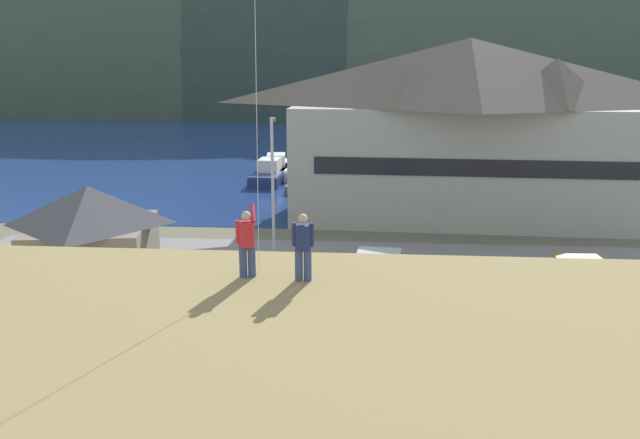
{
  "coord_description": "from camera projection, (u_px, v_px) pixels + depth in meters",
  "views": [
    {
      "loc": [
        2.34,
        -21.25,
        10.99
      ],
      "look_at": [
        0.1,
        9.0,
        3.04
      ],
      "focal_mm": 34.74,
      "sensor_mm": 36.0,
      "label": 1
    }
  ],
  "objects": [
    {
      "name": "ground_plane",
      "position": [
        300.0,
        357.0,
        23.46
      ],
      "size": [
        600.0,
        600.0,
        0.0
      ],
      "primitive_type": "plane",
      "color": "#66604C"
    },
    {
      "name": "parking_lot_pad",
      "position": [
        311.0,
        305.0,
        28.27
      ],
      "size": [
        40.0,
        20.0,
        0.1
      ],
      "primitive_type": "cube",
      "color": "gray",
      "rests_on": "ground"
    },
    {
      "name": "bay_water",
      "position": [
        348.0,
        144.0,
        81.33
      ],
      "size": [
        360.0,
        84.0,
        0.03
      ],
      "primitive_type": "cube",
      "color": "navy",
      "rests_on": "ground"
    },
    {
      "name": "far_hill_west_ridge",
      "position": [
        163.0,
        108.0,
        139.5
      ],
      "size": [
        124.09,
        59.71,
        82.33
      ],
      "primitive_type": "ellipsoid",
      "color": "#3D4C38",
      "rests_on": "ground"
    },
    {
      "name": "far_hill_east_peak",
      "position": [
        299.0,
        107.0,
        140.95
      ],
      "size": [
        132.53,
        68.34,
        90.0
      ],
      "primitive_type": "ellipsoid",
      "color": "#2D3D33",
      "rests_on": "ground"
    },
    {
      "name": "far_hill_center_saddle",
      "position": [
        509.0,
        113.0,
        127.01
      ],
      "size": [
        124.45,
        52.98,
        85.46
      ],
      "primitive_type": "ellipsoid",
      "color": "#42513D",
      "rests_on": "ground"
    },
    {
      "name": "harbor_lodge",
      "position": [
        466.0,
        124.0,
        42.63
      ],
      "size": [
        25.29,
        11.71,
        12.29
      ],
      "color": "#999E99",
      "rests_on": "ground"
    },
    {
      "name": "storage_shed_near_lot",
      "position": [
        92.0,
        237.0,
        29.6
      ],
      "size": [
        6.53,
        6.54,
        5.17
      ],
      "color": "#756B5B",
      "rests_on": "ground"
    },
    {
      "name": "storage_shed_waterside",
      "position": [
        345.0,
        175.0,
        46.71
      ],
      "size": [
        6.18,
        4.19,
        4.6
      ],
      "color": "#756B5B",
      "rests_on": "ground"
    },
    {
      "name": "wharf_dock",
      "position": [
        312.0,
        175.0,
        57.94
      ],
      "size": [
        3.2,
        14.71,
        0.7
      ],
      "color": "#70604C",
      "rests_on": "ground"
    },
    {
      "name": "moored_boat_wharfside",
      "position": [
        271.0,
        173.0,
        56.62
      ],
      "size": [
        3.0,
        8.18,
        2.16
      ],
      "color": "navy",
      "rests_on": "ground"
    },
    {
      "name": "moored_boat_outer_mooring",
      "position": [
        347.0,
        176.0,
        55.16
      ],
      "size": [
        2.38,
        6.36,
        2.16
      ],
      "color": "#23564C",
      "rests_on": "ground"
    },
    {
      "name": "moored_boat_inner_slip",
      "position": [
        276.0,
        168.0,
        59.38
      ],
      "size": [
        3.26,
        7.8,
        2.16
      ],
      "color": "silver",
      "rests_on": "ground"
    },
    {
      "name": "parked_car_mid_row_center",
      "position": [
        577.0,
        276.0,
        29.01
      ],
      "size": [
        4.3,
        2.25,
        1.82
      ],
      "color": "#B28923",
      "rests_on": "parking_lot_pad"
    },
    {
      "name": "parked_car_mid_row_near",
      "position": [
        386.0,
        318.0,
        24.39
      ],
      "size": [
        4.27,
        2.18,
        1.82
      ],
      "color": "black",
      "rests_on": "parking_lot_pad"
    },
    {
      "name": "parked_car_back_row_left",
      "position": [
        135.0,
        320.0,
        24.15
      ],
      "size": [
        4.2,
        2.06,
        1.82
      ],
      "color": "#9EA3A8",
      "rests_on": "parking_lot_pad"
    },
    {
      "name": "parked_car_corner_spot",
      "position": [
        380.0,
        269.0,
        30.04
      ],
      "size": [
        4.36,
        2.38,
        1.82
      ],
      "color": "silver",
      "rests_on": "parking_lot_pad"
    },
    {
      "name": "parking_light_pole",
      "position": [
        273.0,
        183.0,
        32.65
      ],
      "size": [
        0.24,
        0.78,
        7.87
      ],
      "color": "#ADADB2",
      "rests_on": "parking_lot_pad"
    },
    {
      "name": "person_kite_flyer",
      "position": [
        247.0,
        241.0,
        15.7
      ],
      "size": [
        0.52,
        0.7,
        1.86
      ],
      "color": "#384770",
      "rests_on": "grassy_hill_foreground"
    },
    {
      "name": "person_companion",
      "position": [
        303.0,
        245.0,
        15.42
      ],
      "size": [
        0.55,
        0.4,
        1.74
      ],
      "color": "#384770",
      "rests_on": "grassy_hill_foreground"
    }
  ]
}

